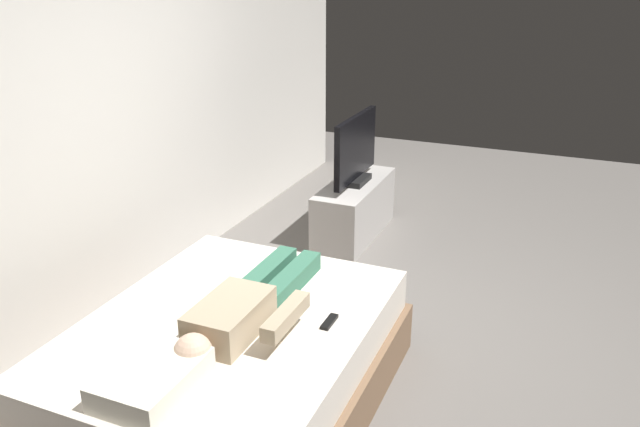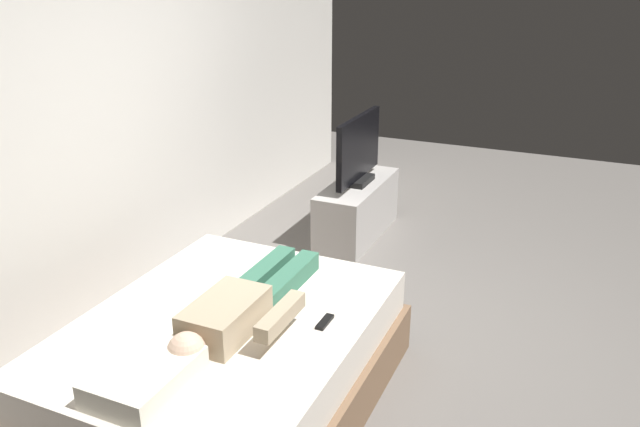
{
  "view_description": "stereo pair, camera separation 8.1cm",
  "coord_description": "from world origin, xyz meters",
  "views": [
    {
      "loc": [
        -3.29,
        -1.0,
        2.27
      ],
      "look_at": [
        0.38,
        0.55,
        0.69
      ],
      "focal_mm": 35.48,
      "sensor_mm": 36.0,
      "label": 1
    },
    {
      "loc": [
        -3.26,
        -1.08,
        2.27
      ],
      "look_at": [
        0.38,
        0.55,
        0.69
      ],
      "focal_mm": 35.48,
      "sensor_mm": 36.0,
      "label": 2
    }
  ],
  "objects": [
    {
      "name": "tv_stand",
      "position": [
        1.62,
        0.74,
        0.25
      ],
      "size": [
        1.1,
        0.4,
        0.5
      ],
      "primitive_type": "cube",
      "color": "#B7B2AD",
      "rests_on": "ground"
    },
    {
      "name": "remote",
      "position": [
        -0.67,
        0.05,
        0.55
      ],
      "size": [
        0.15,
        0.04,
        0.02
      ],
      "primitive_type": "cube",
      "color": "black",
      "rests_on": "bed"
    },
    {
      "name": "tv",
      "position": [
        1.62,
        0.74,
        0.78
      ],
      "size": [
        0.88,
        0.2,
        0.59
      ],
      "color": "black",
      "rests_on": "tv_stand"
    },
    {
      "name": "bed",
      "position": [
        -0.85,
        0.55,
        0.26
      ],
      "size": [
        1.9,
        1.5,
        0.54
      ],
      "color": "brown",
      "rests_on": "ground"
    },
    {
      "name": "person",
      "position": [
        -0.82,
        0.46,
        0.62
      ],
      "size": [
        1.26,
        0.46,
        0.18
      ],
      "color": "tan",
      "rests_on": "bed"
    },
    {
      "name": "ground_plane",
      "position": [
        0.0,
        0.0,
        0.0
      ],
      "size": [
        10.0,
        10.0,
        0.0
      ],
      "primitive_type": "plane",
      "color": "slate"
    },
    {
      "name": "back_wall",
      "position": [
        0.4,
        1.89,
        1.4
      ],
      "size": [
        6.4,
        0.1,
        2.8
      ],
      "primitive_type": "cube",
      "color": "silver",
      "rests_on": "ground"
    },
    {
      "name": "pillow",
      "position": [
        -1.48,
        0.55,
        0.6
      ],
      "size": [
        0.48,
        0.34,
        0.12
      ],
      "primitive_type": "cube",
      "color": "silver",
      "rests_on": "bed"
    }
  ]
}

